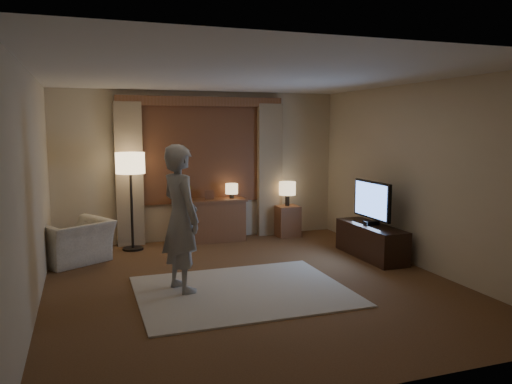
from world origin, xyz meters
name	(u,v)px	position (x,y,z in m)	size (l,w,h in m)	color
room	(239,176)	(0.00, 0.50, 1.33)	(5.04, 5.54, 2.64)	brown
rug	(243,291)	(-0.20, -0.27, 0.01)	(2.50, 2.00, 0.02)	beige
sideboard	(210,221)	(0.08, 2.50, 0.35)	(1.20, 0.40, 0.70)	brown
picture_frame	(210,196)	(0.08, 2.50, 0.80)	(0.16, 0.02, 0.20)	brown
plant	(187,194)	(-0.32, 2.50, 0.85)	(0.17, 0.13, 0.30)	#999999
table_lamp_sideboard	(232,189)	(0.48, 2.50, 0.90)	(0.22, 0.22, 0.30)	black
floor_lamp	(130,168)	(-1.26, 2.32, 1.33)	(0.46, 0.46, 1.58)	black
armchair	(73,242)	(-2.15, 1.79, 0.31)	(0.96, 0.84, 0.63)	#F2E4C7
side_table	(287,221)	(1.52, 2.45, 0.28)	(0.40, 0.40, 0.56)	brown
table_lamp_side	(287,189)	(1.52, 2.45, 0.87)	(0.30, 0.30, 0.44)	black
tv_stand	(371,241)	(2.15, 0.64, 0.25)	(0.45, 1.40, 0.50)	black
tv	(372,201)	(2.15, 0.64, 0.87)	(0.23, 0.93, 0.67)	black
person	(181,218)	(-0.89, 0.00, 0.90)	(0.64, 0.42, 1.77)	#A4A097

